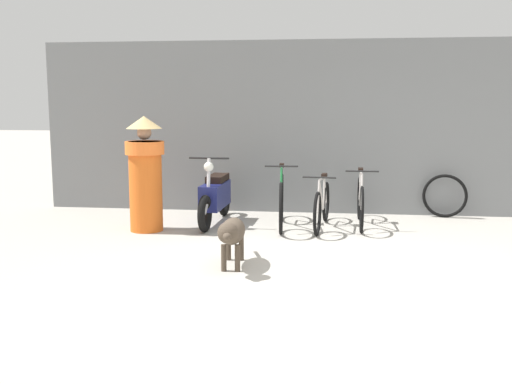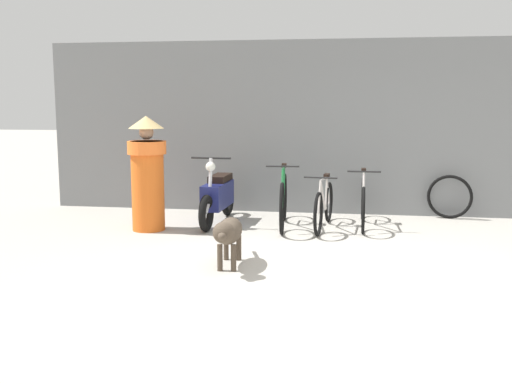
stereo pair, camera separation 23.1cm
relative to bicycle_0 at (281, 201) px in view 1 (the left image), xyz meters
name	(u,v)px [view 1 (the left image)]	position (x,y,z in m)	size (l,w,h in m)	color
ground_plane	(320,271)	(0.61, -2.27, -0.38)	(60.00, 60.00, 0.00)	#ADA89E
shop_wall_back	(326,128)	(0.61, 1.27, 1.01)	(9.32, 0.20, 2.78)	slate
bicycle_0	(281,201)	(0.00, 0.00, 0.00)	(0.46, 1.72, 0.93)	black
bicycle_1	(322,206)	(0.59, -0.02, -0.05)	(0.46, 1.62, 0.79)	black
bicycle_2	(360,202)	(1.14, 0.23, -0.03)	(0.46, 1.67, 0.85)	black
motorcycle	(215,197)	(-1.00, 0.13, 0.02)	(0.58, 1.77, 1.02)	black
stray_dog	(232,232)	(-0.36, -2.23, 0.01)	(0.31, 1.25, 0.58)	#4C3F33
person_in_robes	(145,172)	(-1.86, -0.50, 0.44)	(0.58, 0.58, 1.61)	orange
spare_tire_left	(445,196)	(2.48, 1.02, -0.04)	(0.68, 0.19, 0.69)	black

